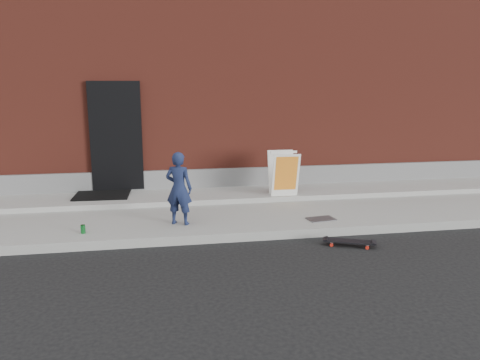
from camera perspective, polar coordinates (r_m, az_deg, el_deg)
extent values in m
plane|color=black|center=(7.62, 3.83, -7.33)|extent=(80.00, 80.00, 0.00)
cube|color=gray|center=(8.99, 1.58, -3.79)|extent=(20.00, 3.00, 0.15)
cube|color=gray|center=(9.82, 0.54, -1.69)|extent=(20.00, 1.20, 0.10)
cube|color=maroon|center=(14.09, -2.90, 11.85)|extent=(20.00, 8.00, 5.00)
cube|color=slate|center=(10.31, -0.03, 0.39)|extent=(20.00, 0.10, 0.40)
cube|color=black|center=(10.04, -14.86, 5.18)|extent=(1.05, 0.12, 2.25)
imported|color=#161E3E|center=(7.84, -7.46, -1.02)|extent=(0.53, 0.44, 1.23)
cylinder|color=red|center=(7.62, 15.21, -7.53)|extent=(0.06, 0.05, 0.05)
cylinder|color=red|center=(7.46, 15.26, -7.96)|extent=(0.06, 0.05, 0.05)
cylinder|color=red|center=(7.61, 11.14, -7.35)|extent=(0.06, 0.05, 0.05)
cylinder|color=red|center=(7.45, 11.10, -7.77)|extent=(0.06, 0.05, 0.05)
cube|color=#AAAAAF|center=(7.52, 15.25, -7.48)|extent=(0.11, 0.17, 0.02)
cube|color=#AAAAAF|center=(7.52, 11.13, -7.30)|extent=(0.11, 0.17, 0.02)
cube|color=black|center=(7.51, 13.20, -7.28)|extent=(0.79, 0.49, 0.02)
cube|color=white|center=(9.30, 5.60, 0.57)|extent=(0.54, 0.25, 0.88)
cube|color=white|center=(9.68, 5.03, 1.02)|extent=(0.54, 0.25, 0.88)
cube|color=yellow|center=(9.29, 5.63, 0.27)|extent=(0.45, 0.19, 0.70)
cube|color=white|center=(9.41, 5.36, 3.41)|extent=(0.54, 0.06, 0.04)
cylinder|color=#17772D|center=(7.85, -18.59, -5.69)|extent=(0.09, 0.09, 0.14)
cube|color=black|center=(9.86, -16.44, -1.73)|extent=(1.10, 0.91, 0.03)
cube|color=#4E4E53|center=(8.31, 9.85, -4.70)|extent=(0.51, 0.37, 0.01)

